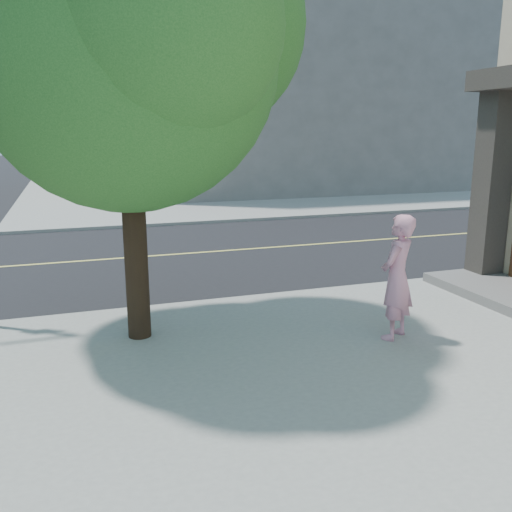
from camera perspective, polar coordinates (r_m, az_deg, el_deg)
name	(u,v)px	position (r m, az deg, el deg)	size (l,w,h in m)	color
road_ew	(16,266)	(14.60, -23.82, -0.96)	(140.00, 9.00, 0.01)	black
sidewalk_ne	(279,184)	(33.58, 2.46, 7.56)	(29.00, 25.00, 0.12)	gray
filler_ne	(285,64)	(34.29, 3.09, 19.49)	(18.00, 16.00, 14.00)	slate
man_on_phone	(397,277)	(8.52, 14.54, -2.18)	(0.70, 0.46, 1.93)	pink
street_tree	(133,20)	(8.37, -12.78, 22.97)	(5.40, 4.91, 7.17)	black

